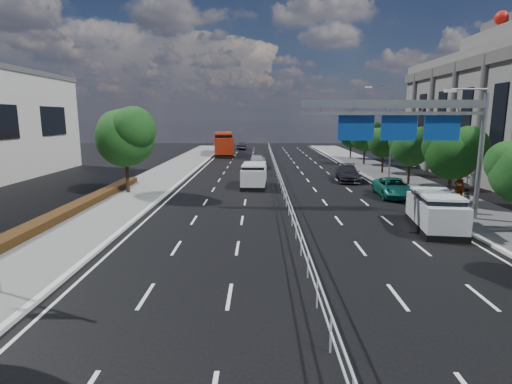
{
  "coord_description": "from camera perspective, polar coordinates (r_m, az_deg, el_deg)",
  "views": [
    {
      "loc": [
        -1.81,
        -12.43,
        5.88
      ],
      "look_at": [
        -1.96,
        6.13,
        2.4
      ],
      "focal_mm": 28.0,
      "sensor_mm": 36.0,
      "label": 1
    }
  ],
  "objects": [
    {
      "name": "ground",
      "position": [
        13.87,
        8.19,
        -14.59
      ],
      "size": [
        160.0,
        160.0,
        0.0
      ],
      "primitive_type": "plane",
      "color": "black",
      "rests_on": "ground"
    },
    {
      "name": "kerb_near",
      "position": [
        15.49,
        -27.98,
        -12.72
      ],
      "size": [
        0.25,
        140.0,
        0.15
      ],
      "primitive_type": "cube",
      "color": "silver",
      "rests_on": "ground"
    },
    {
      "name": "median_fence",
      "position": [
        35.38,
        3.38,
        1.9
      ],
      "size": [
        0.05,
        85.0,
        1.02
      ],
      "color": "silver",
      "rests_on": "ground"
    },
    {
      "name": "hedge_near",
      "position": [
        21.59,
        -31.9,
        -5.84
      ],
      "size": [
        1.0,
        36.0,
        0.44
      ],
      "primitive_type": "cube",
      "color": "black",
      "rests_on": "sidewalk_near"
    },
    {
      "name": "overhead_gantry",
      "position": [
        24.06,
        21.57,
        9.24
      ],
      "size": [
        10.24,
        0.38,
        7.45
      ],
      "color": "gray",
      "rests_on": "ground"
    },
    {
      "name": "streetlight_far",
      "position": [
        40.36,
        18.45,
        9.13
      ],
      "size": [
        2.78,
        2.4,
        9.0
      ],
      "color": "gray",
      "rests_on": "ground"
    },
    {
      "name": "near_tree_back",
      "position": [
        32.07,
        -18.14,
        7.83
      ],
      "size": [
        4.84,
        4.51,
        6.69
      ],
      "color": "black",
      "rests_on": "ground"
    },
    {
      "name": "far_tree_d",
      "position": [
        29.99,
        26.39,
        5.33
      ],
      "size": [
        3.85,
        3.59,
        5.34
      ],
      "color": "black",
      "rests_on": "ground"
    },
    {
      "name": "far_tree_e",
      "position": [
        36.88,
        21.32,
        6.29
      ],
      "size": [
        3.63,
        3.38,
        5.13
      ],
      "color": "black",
      "rests_on": "ground"
    },
    {
      "name": "far_tree_f",
      "position": [
        43.96,
        17.86,
        7.0
      ],
      "size": [
        3.52,
        3.28,
        5.02
      ],
      "color": "black",
      "rests_on": "ground"
    },
    {
      "name": "far_tree_g",
      "position": [
        51.15,
        15.39,
        7.87
      ],
      "size": [
        3.96,
        3.69,
        5.45
      ],
      "color": "black",
      "rests_on": "ground"
    },
    {
      "name": "far_tree_h",
      "position": [
        58.44,
        13.49,
        7.93
      ],
      "size": [
        3.41,
        3.18,
        4.91
      ],
      "color": "black",
      "rests_on": "ground"
    },
    {
      "name": "white_minivan",
      "position": [
        34.08,
        -0.27,
        2.37
      ],
      "size": [
        2.23,
        4.74,
        2.02
      ],
      "rotation": [
        0.0,
        0.0,
        -0.05
      ],
      "color": "black",
      "rests_on": "ground"
    },
    {
      "name": "red_bus",
      "position": [
        63.84,
        -4.7,
        6.95
      ],
      "size": [
        4.07,
        12.01,
        3.52
      ],
      "rotation": [
        0.0,
        0.0,
        0.11
      ],
      "color": "black",
      "rests_on": "ground"
    },
    {
      "name": "near_car_silver",
      "position": [
        48.09,
        0.22,
        4.54
      ],
      "size": [
        2.13,
        4.69,
        1.56
      ],
      "primitive_type": "imported",
      "rotation": [
        0.0,
        0.0,
        3.08
      ],
      "color": "#9C9DA3",
      "rests_on": "ground"
    },
    {
      "name": "near_car_dark",
      "position": [
        73.9,
        -2.04,
        6.6
      ],
      "size": [
        1.63,
        4.31,
        1.4
      ],
      "primitive_type": "imported",
      "rotation": [
        0.0,
        0.0,
        3.11
      ],
      "color": "black",
      "rests_on": "ground"
    },
    {
      "name": "silver_minivan",
      "position": [
        23.16,
        24.28,
        -2.55
      ],
      "size": [
        2.67,
        5.02,
        1.99
      ],
      "rotation": [
        0.0,
        0.0,
        -0.14
      ],
      "color": "black",
      "rests_on": "ground"
    },
    {
      "name": "parked_car_teal",
      "position": [
        31.61,
        19.1,
        0.59
      ],
      "size": [
        2.57,
        5.13,
        1.39
      ],
      "primitive_type": "imported",
      "rotation": [
        0.0,
        0.0,
        -0.05
      ],
      "color": "#17695A",
      "rests_on": "ground"
    },
    {
      "name": "parked_car_dark",
      "position": [
        38.28,
        13.0,
        2.61
      ],
      "size": [
        2.6,
        5.19,
        1.45
      ],
      "primitive_type": "imported",
      "rotation": [
        0.0,
        0.0,
        -0.12
      ],
      "color": "black",
      "rests_on": "ground"
    },
    {
      "name": "pedestrian_a",
      "position": [
        31.29,
        27.02,
        0.64
      ],
      "size": [
        0.69,
        0.45,
        1.89
      ],
      "primitive_type": "imported",
      "rotation": [
        0.0,
        0.0,
        3.14
      ],
      "color": "gray",
      "rests_on": "sidewalk_far"
    },
    {
      "name": "pedestrian_b",
      "position": [
        27.45,
        27.65,
        -1.06
      ],
      "size": [
        0.92,
        0.85,
        1.52
      ],
      "primitive_type": "imported",
      "rotation": [
        0.0,
        0.0,
        2.68
      ],
      "color": "gray",
      "rests_on": "sidewalk_far"
    }
  ]
}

